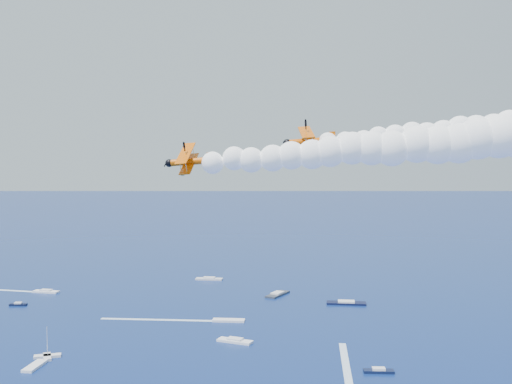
{
  "coord_description": "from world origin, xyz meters",
  "views": [
    {
      "loc": [
        -2.83,
        -70.03,
        54.59
      ],
      "look_at": [
        -3.95,
        21.25,
        49.45
      ],
      "focal_mm": 44.06,
      "sensor_mm": 36.0,
      "label": 1
    }
  ],
  "objects": [
    {
      "name": "biplane_trail",
      "position": [
        -12.5,
        12.66,
        53.94
      ],
      "size": [
        7.45,
        9.08,
        7.3
      ],
      "primitive_type": null,
      "rotation": [
        -0.39,
        0.07,
        3.04
      ],
      "color": "#DE5904"
    },
    {
      "name": "spectator_boats",
      "position": [
        -16.44,
        115.42,
        0.35
      ],
      "size": [
        231.69,
        178.13,
        0.7
      ],
      "color": "white",
      "rests_on": "ground"
    },
    {
      "name": "smoke_trail_trail",
      "position": [
        12.47,
        10.1,
        55.81
      ],
      "size": [
        50.79,
        15.55,
        9.75
      ],
      "primitive_type": null,
      "rotation": [
        0.0,
        0.0,
        3.04
      ],
      "color": "white"
    },
    {
      "name": "smoke_trail_lead",
      "position": [
        29.7,
        30.04,
        58.83
      ],
      "size": [
        50.26,
        6.77,
        9.75
      ],
      "primitive_type": null,
      "rotation": [
        0.0,
        0.0,
        3.15
      ],
      "color": "white"
    },
    {
      "name": "biplane_lead",
      "position": [
        4.6,
        29.84,
        56.96
      ],
      "size": [
        9.05,
        10.6,
        8.25
      ],
      "primitive_type": null,
      "rotation": [
        -0.22,
        0.07,
        3.15
      ],
      "color": "#DB5704"
    },
    {
      "name": "boat_wakes",
      "position": [
        -44.69,
        137.57,
        0.03
      ],
      "size": [
        154.14,
        115.81,
        0.04
      ],
      "color": "white",
      "rests_on": "ground"
    }
  ]
}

